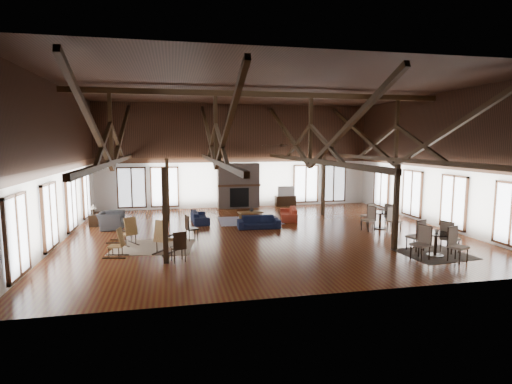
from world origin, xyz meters
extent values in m
plane|color=#5E3413|center=(0.00, 0.00, 0.00)|extent=(16.00, 16.00, 0.00)
cube|color=black|center=(0.00, 0.00, 6.00)|extent=(16.00, 14.00, 0.02)
cube|color=white|center=(0.00, 7.00, 3.00)|extent=(16.00, 0.02, 6.00)
cube|color=white|center=(0.00, -7.00, 3.00)|extent=(16.00, 0.02, 6.00)
cube|color=white|center=(-8.00, 0.00, 3.00)|extent=(0.02, 14.00, 6.00)
cube|color=white|center=(8.00, 0.00, 3.00)|extent=(0.02, 14.00, 6.00)
cube|color=black|center=(0.00, 0.00, 5.75)|extent=(15.60, 0.18, 0.22)
cube|color=black|center=(-6.00, 0.00, 3.05)|extent=(0.16, 13.70, 0.18)
cube|color=black|center=(-6.00, 0.00, 4.40)|extent=(0.14, 0.14, 2.70)
cube|color=black|center=(-6.00, 3.50, 4.28)|extent=(0.15, 7.07, 3.12)
cube|color=black|center=(-6.00, -3.50, 4.28)|extent=(0.15, 7.07, 3.12)
cube|color=black|center=(-2.00, 0.00, 3.05)|extent=(0.16, 13.70, 0.18)
cube|color=black|center=(-2.00, 0.00, 4.40)|extent=(0.14, 0.14, 2.70)
cube|color=black|center=(-2.00, 3.50, 4.28)|extent=(0.15, 7.07, 3.12)
cube|color=black|center=(-2.00, -3.50, 4.28)|extent=(0.15, 7.07, 3.12)
cube|color=black|center=(2.00, 0.00, 3.05)|extent=(0.16, 13.70, 0.18)
cube|color=black|center=(2.00, 0.00, 4.40)|extent=(0.14, 0.14, 2.70)
cube|color=black|center=(2.00, 3.50, 4.28)|extent=(0.15, 7.07, 3.12)
cube|color=black|center=(2.00, -3.50, 4.28)|extent=(0.15, 7.07, 3.12)
cube|color=black|center=(6.00, 0.00, 3.05)|extent=(0.16, 13.70, 0.18)
cube|color=black|center=(6.00, 0.00, 4.40)|extent=(0.14, 0.14, 2.70)
cube|color=black|center=(6.00, 3.50, 4.28)|extent=(0.15, 7.07, 3.12)
cube|color=black|center=(6.00, -3.50, 4.28)|extent=(0.15, 7.07, 3.12)
cube|color=black|center=(-4.00, -3.50, 1.52)|extent=(0.16, 0.16, 3.05)
cube|color=black|center=(4.00, -3.50, 1.52)|extent=(0.16, 0.16, 3.05)
cube|color=black|center=(-4.00, 3.50, 1.52)|extent=(0.16, 0.16, 3.05)
cube|color=black|center=(4.00, 3.50, 1.52)|extent=(0.16, 0.16, 3.05)
cube|color=#756359|center=(0.00, 6.68, 1.30)|extent=(2.40, 0.62, 2.60)
cube|color=black|center=(0.00, 6.36, 0.65)|extent=(1.10, 0.06, 1.10)
cube|color=black|center=(0.00, 6.40, 1.35)|extent=(2.50, 0.20, 0.12)
cylinder|color=black|center=(0.50, -1.00, 4.05)|extent=(0.04, 0.04, 0.70)
cylinder|color=black|center=(0.50, -1.00, 3.70)|extent=(0.20, 0.20, 0.10)
cube|color=black|center=(0.95, -1.00, 3.70)|extent=(0.70, 0.12, 0.02)
cube|color=black|center=(0.50, -0.55, 3.70)|extent=(0.12, 0.70, 0.02)
cube|color=black|center=(0.05, -1.00, 3.70)|extent=(0.70, 0.12, 0.02)
cube|color=black|center=(0.50, -1.45, 3.70)|extent=(0.12, 0.70, 0.02)
imported|color=black|center=(-0.02, 0.96, 0.28)|extent=(1.92, 0.82, 0.55)
imported|color=black|center=(-2.51, 2.78, 0.27)|extent=(1.90, 0.82, 0.54)
imported|color=#A93520|center=(1.88, 2.71, 0.29)|extent=(2.11, 1.21, 0.58)
cube|color=brown|center=(-0.06, 2.68, 0.42)|extent=(1.26, 0.76, 0.06)
cube|color=brown|center=(-0.56, 2.48, 0.20)|extent=(0.06, 0.06, 0.39)
cube|color=brown|center=(-0.56, 2.87, 0.20)|extent=(0.06, 0.06, 0.39)
cube|color=brown|center=(0.43, 2.48, 0.20)|extent=(0.06, 0.06, 0.39)
cube|color=brown|center=(0.43, 2.87, 0.20)|extent=(0.06, 0.06, 0.39)
imported|color=#B2B2B2|center=(0.00, 2.73, 0.55)|extent=(0.20, 0.20, 0.20)
imported|color=#2B2B2E|center=(-6.45, 2.16, 0.38)|extent=(1.21, 1.07, 0.75)
cube|color=black|center=(-7.31, 2.92, 0.27)|extent=(0.41, 0.41, 0.54)
cylinder|color=black|center=(-7.31, 2.92, 0.70)|extent=(0.08, 0.08, 0.33)
cone|color=#F3E5CD|center=(-7.31, 2.92, 0.92)|extent=(0.29, 0.29, 0.23)
cube|color=olive|center=(-5.41, -0.85, 0.41)|extent=(0.63, 0.63, 0.05)
cube|color=olive|center=(-5.30, -1.03, 0.73)|extent=(0.49, 0.40, 0.67)
cube|color=black|center=(-5.58, -0.95, 0.02)|extent=(0.48, 0.72, 0.05)
cube|color=black|center=(-5.25, -0.74, 0.02)|extent=(0.48, 0.72, 0.05)
cube|color=olive|center=(-4.04, -2.27, 0.45)|extent=(0.71, 0.70, 0.05)
cube|color=olive|center=(-4.18, -2.46, 0.81)|extent=(0.54, 0.46, 0.75)
cube|color=black|center=(-4.22, -2.14, 0.03)|extent=(0.56, 0.79, 0.05)
cube|color=black|center=(-3.87, -2.39, 0.03)|extent=(0.56, 0.79, 0.05)
cube|color=olive|center=(-5.67, -2.49, 0.38)|extent=(0.49, 0.51, 0.05)
cube|color=olive|center=(-5.47, -2.53, 0.68)|extent=(0.25, 0.46, 0.63)
cube|color=black|center=(-5.70, -2.67, 0.02)|extent=(0.76, 0.19, 0.05)
cube|color=black|center=(-5.63, -2.31, 0.02)|extent=(0.76, 0.19, 0.05)
cube|color=black|center=(-3.05, -0.65, 0.45)|extent=(0.53, 0.53, 0.05)
cube|color=black|center=(-3.23, -0.71, 0.73)|extent=(0.16, 0.42, 0.55)
cylinder|color=black|center=(-3.05, -0.65, 0.23)|extent=(0.03, 0.03, 0.45)
cube|color=black|center=(-3.62, -3.41, 0.46)|extent=(0.53, 0.53, 0.05)
cube|color=black|center=(-3.56, -3.59, 0.73)|extent=(0.42, 0.16, 0.56)
cylinder|color=black|center=(-3.62, -3.41, 0.23)|extent=(0.03, 0.03, 0.46)
cylinder|color=black|center=(4.90, -4.54, 0.78)|extent=(0.92, 0.92, 0.04)
cylinder|color=black|center=(4.90, -4.54, 0.40)|extent=(0.10, 0.10, 0.76)
cylinder|color=black|center=(4.90, -4.54, 0.02)|extent=(0.55, 0.55, 0.04)
cylinder|color=black|center=(5.24, -0.24, 0.73)|extent=(0.86, 0.86, 0.04)
cylinder|color=black|center=(5.24, -0.24, 0.38)|extent=(0.10, 0.10, 0.71)
cylinder|color=black|center=(5.24, -0.24, 0.02)|extent=(0.52, 0.52, 0.04)
imported|color=#B2B2B2|center=(4.94, -4.51, 0.85)|extent=(0.16, 0.16, 0.10)
imported|color=#B2B2B2|center=(5.28, -0.34, 0.80)|extent=(0.13, 0.13, 0.10)
cube|color=black|center=(2.88, 6.75, 0.31)|extent=(1.22, 0.46, 0.61)
imported|color=#B2B2B2|center=(2.89, 6.75, 0.91)|extent=(1.03, 0.15, 0.59)
cube|color=tan|center=(-4.49, -1.42, 0.01)|extent=(3.14, 2.64, 0.01)
cube|color=#1D1C4E|center=(-0.08, 2.71, 0.01)|extent=(3.10, 2.38, 0.01)
cube|color=black|center=(5.03, -4.36, 0.01)|extent=(2.33, 2.15, 0.01)
camera|label=1|loc=(-3.72, -16.15, 3.83)|focal=28.00mm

